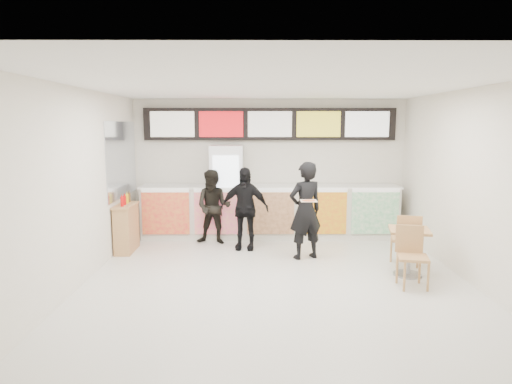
{
  "coord_description": "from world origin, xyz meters",
  "views": [
    {
      "loc": [
        -0.36,
        -6.66,
        2.44
      ],
      "look_at": [
        -0.31,
        1.2,
        1.28
      ],
      "focal_mm": 32.0,
      "sensor_mm": 36.0,
      "label": 1
    }
  ],
  "objects_px": {
    "cafe_table": "(409,243)",
    "customer_left": "(214,207)",
    "customer_main": "(305,211)",
    "customer_mid": "(244,208)",
    "drinks_fridge": "(227,192)",
    "condiment_ledge": "(126,227)",
    "service_counter": "(270,211)"
  },
  "relations": [
    {
      "from": "customer_main",
      "to": "customer_mid",
      "type": "distance_m",
      "value": 1.3
    },
    {
      "from": "service_counter",
      "to": "cafe_table",
      "type": "height_order",
      "value": "service_counter"
    },
    {
      "from": "drinks_fridge",
      "to": "condiment_ledge",
      "type": "xyz_separation_m",
      "value": [
        -1.89,
        -1.13,
        -0.53
      ]
    },
    {
      "from": "drinks_fridge",
      "to": "condiment_ledge",
      "type": "bearing_deg",
      "value": -148.95
    },
    {
      "from": "customer_main",
      "to": "customer_left",
      "type": "bearing_deg",
      "value": -54.39
    },
    {
      "from": "customer_mid",
      "to": "customer_main",
      "type": "bearing_deg",
      "value": -21.77
    },
    {
      "from": "customer_mid",
      "to": "drinks_fridge",
      "type": "bearing_deg",
      "value": 120.21
    },
    {
      "from": "customer_left",
      "to": "customer_mid",
      "type": "height_order",
      "value": "customer_mid"
    },
    {
      "from": "service_counter",
      "to": "condiment_ledge",
      "type": "height_order",
      "value": "service_counter"
    },
    {
      "from": "drinks_fridge",
      "to": "customer_mid",
      "type": "height_order",
      "value": "drinks_fridge"
    },
    {
      "from": "drinks_fridge",
      "to": "cafe_table",
      "type": "xyz_separation_m",
      "value": [
        3.09,
        -2.61,
        -0.46
      ]
    },
    {
      "from": "drinks_fridge",
      "to": "cafe_table",
      "type": "height_order",
      "value": "drinks_fridge"
    },
    {
      "from": "customer_main",
      "to": "customer_mid",
      "type": "height_order",
      "value": "customer_main"
    },
    {
      "from": "service_counter",
      "to": "drinks_fridge",
      "type": "xyz_separation_m",
      "value": [
        -0.93,
        0.02,
        0.43
      ]
    },
    {
      "from": "cafe_table",
      "to": "customer_main",
      "type": "bearing_deg",
      "value": 160.47
    },
    {
      "from": "service_counter",
      "to": "customer_main",
      "type": "distance_m",
      "value": 1.75
    },
    {
      "from": "customer_main",
      "to": "customer_mid",
      "type": "bearing_deg",
      "value": -53.1
    },
    {
      "from": "drinks_fridge",
      "to": "customer_main",
      "type": "distance_m",
      "value": 2.23
    },
    {
      "from": "service_counter",
      "to": "customer_main",
      "type": "bearing_deg",
      "value": -70.07
    },
    {
      "from": "condiment_ledge",
      "to": "customer_left",
      "type": "bearing_deg",
      "value": 19.34
    },
    {
      "from": "customer_main",
      "to": "customer_left",
      "type": "relative_size",
      "value": 1.17
    },
    {
      "from": "customer_main",
      "to": "condiment_ledge",
      "type": "xyz_separation_m",
      "value": [
        -3.41,
        0.5,
        -0.42
      ]
    },
    {
      "from": "cafe_table",
      "to": "customer_left",
      "type": "bearing_deg",
      "value": 160.76
    },
    {
      "from": "drinks_fridge",
      "to": "customer_main",
      "type": "bearing_deg",
      "value": -47.01
    },
    {
      "from": "service_counter",
      "to": "customer_mid",
      "type": "bearing_deg",
      "value": -119.15
    },
    {
      "from": "customer_main",
      "to": "cafe_table",
      "type": "height_order",
      "value": "customer_main"
    },
    {
      "from": "customer_left",
      "to": "customer_mid",
      "type": "relative_size",
      "value": 0.94
    },
    {
      "from": "customer_main",
      "to": "condiment_ledge",
      "type": "distance_m",
      "value": 3.47
    },
    {
      "from": "service_counter",
      "to": "customer_left",
      "type": "relative_size",
      "value": 3.63
    },
    {
      "from": "cafe_table",
      "to": "drinks_fridge",
      "type": "bearing_deg",
      "value": 152.18
    },
    {
      "from": "customer_main",
      "to": "condiment_ledge",
      "type": "height_order",
      "value": "customer_main"
    },
    {
      "from": "service_counter",
      "to": "customer_main",
      "type": "relative_size",
      "value": 3.11
    }
  ]
}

